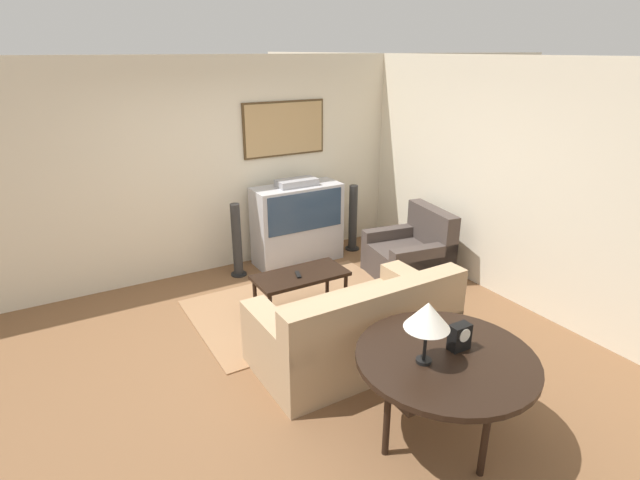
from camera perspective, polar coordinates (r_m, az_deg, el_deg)
ground_plane at (r=5.17m, az=-3.22°, el=-11.27°), size 12.00×12.00×0.00m
wall_back at (r=6.50m, az=-12.05°, el=8.12°), size 12.00×0.10×2.70m
wall_right at (r=6.19m, az=18.87°, el=6.74°), size 0.06×12.00×2.70m
area_rug at (r=5.76m, az=-2.24°, el=-7.52°), size 2.38×1.61×0.01m
tv at (r=6.76m, az=-2.60°, el=1.93°), size 1.20×0.49×1.16m
couch at (r=4.71m, az=4.15°, el=-10.25°), size 1.85×0.99×0.88m
armchair at (r=6.49m, az=10.27°, el=-1.72°), size 0.99×1.02×0.88m
coffee_table at (r=5.49m, az=-2.24°, el=-4.37°), size 1.02×0.50×0.46m
console_table at (r=3.77m, az=14.19°, el=-13.45°), size 1.29×1.29×0.72m
table_lamp at (r=3.45m, az=12.19°, el=-8.51°), size 0.32×0.32×0.46m
mantel_clock at (r=3.79m, az=15.67°, el=-10.60°), size 0.16×0.10×0.20m
remote at (r=5.43m, az=-2.53°, el=-3.96°), size 0.09×0.17×0.02m
speaker_tower_left at (r=6.43m, az=-9.48°, el=-0.25°), size 0.20×0.20×0.96m
speaker_tower_right at (r=7.20m, az=3.78°, el=2.33°), size 0.20×0.20×0.96m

